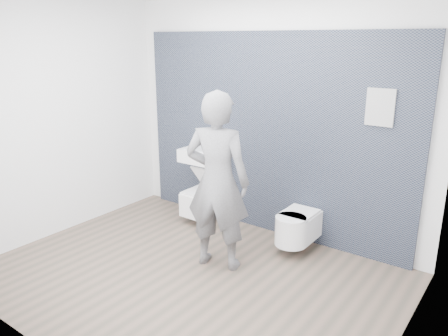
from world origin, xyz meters
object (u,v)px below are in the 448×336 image
Objects in this scene: toilet_square at (202,200)px; toilet_rounded at (296,227)px; washbasin at (204,155)px; visitor at (217,182)px.

toilet_rounded is (1.39, -0.05, 0.01)m from toilet_square.
washbasin is 1.22m from visitor.
visitor reaches higher than toilet_rounded.
toilet_square is (-0.00, -0.05, -0.60)m from washbasin.
visitor is (-0.52, -0.76, 0.64)m from toilet_rounded.
toilet_rounded is 1.12m from visitor.
toilet_rounded is at bearing -4.07° from washbasin.
washbasin is at bearing 90.00° from toilet_square.
toilet_rounded is (1.39, -0.10, -0.59)m from washbasin.
toilet_rounded is at bearing -140.53° from visitor.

